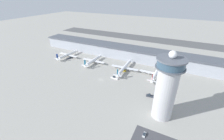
# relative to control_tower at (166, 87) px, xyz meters

# --- Properties ---
(ground_plane) EXTENTS (1000.00, 1000.00, 0.00)m
(ground_plane) POSITION_rel_control_tower_xyz_m (-69.26, 25.29, -26.19)
(ground_plane) COLOR #9E9B93
(terminal_building) EXTENTS (277.75, 25.00, 17.42)m
(terminal_building) POSITION_rel_control_tower_xyz_m (-69.26, 95.29, -17.38)
(terminal_building) COLOR #A3A8B2
(terminal_building) RESTS_ON ground
(runway_strip) EXTENTS (416.63, 44.00, 0.01)m
(runway_strip) POSITION_rel_control_tower_xyz_m (-69.26, 210.10, -26.19)
(runway_strip) COLOR #515154
(runway_strip) RESTS_ON ground
(control_tower) EXTENTS (19.80, 19.80, 53.75)m
(control_tower) POSITION_rel_control_tower_xyz_m (0.00, 0.00, 0.00)
(control_tower) COLOR #BCBCC1
(control_tower) RESTS_ON ground
(airplane_gate_alpha) EXTENTS (33.80, 40.43, 11.20)m
(airplane_gate_alpha) POSITION_rel_control_tower_xyz_m (-146.33, 59.49, -22.35)
(airplane_gate_alpha) COLOR white
(airplane_gate_alpha) RESTS_ON ground
(airplane_gate_bravo) EXTENTS (33.21, 38.81, 11.83)m
(airplane_gate_bravo) POSITION_rel_control_tower_xyz_m (-100.99, 58.42, -22.38)
(airplane_gate_bravo) COLOR white
(airplane_gate_bravo) RESTS_ON ground
(airplane_gate_charlie) EXTENTS (34.40, 45.99, 11.81)m
(airplane_gate_charlie) POSITION_rel_control_tower_xyz_m (-54.91, 57.20, -22.19)
(airplane_gate_charlie) COLOR silver
(airplane_gate_charlie) RESTS_ON ground
(airplane_gate_delta) EXTENTS (37.90, 38.65, 11.73)m
(airplane_gate_delta) POSITION_rel_control_tower_xyz_m (-16.96, 59.40, -22.38)
(airplane_gate_delta) COLOR white
(airplane_gate_delta) RESTS_ON ground
(service_truck_catering) EXTENTS (8.55, 2.60, 2.64)m
(service_truck_catering) POSITION_rel_control_tower_xyz_m (-57.11, 34.28, -25.28)
(service_truck_catering) COLOR black
(service_truck_catering) RESTS_ON ground
(service_truck_fuel) EXTENTS (5.25, 8.34, 2.60)m
(service_truck_fuel) POSITION_rel_control_tower_xyz_m (-140.54, 56.33, -25.29)
(service_truck_fuel) COLOR black
(service_truck_fuel) RESTS_ON ground
(service_truck_baggage) EXTENTS (7.16, 3.19, 2.64)m
(service_truck_baggage) POSITION_rel_control_tower_xyz_m (-13.45, 19.61, -25.27)
(service_truck_baggage) COLOR black
(service_truck_baggage) RESTS_ON ground
(service_truck_water) EXTENTS (6.20, 4.40, 2.70)m
(service_truck_water) POSITION_rel_control_tower_xyz_m (-54.81, 54.90, -25.25)
(service_truck_water) COLOR black
(service_truck_water) RESTS_ON ground
(car_black_suv) EXTENTS (1.87, 4.57, 1.40)m
(car_black_suv) POSITION_rel_control_tower_xyz_m (-6.46, -24.18, -25.65)
(car_black_suv) COLOR black
(car_black_suv) RESTS_ON ground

